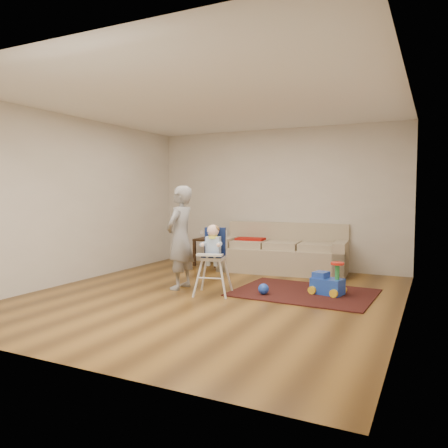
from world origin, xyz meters
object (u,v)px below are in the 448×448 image
at_px(side_table, 211,252).
at_px(ride_on_toy, 328,278).
at_px(sofa, 283,248).
at_px(adult, 180,238).
at_px(toy_ball, 264,289).
at_px(high_chair, 213,261).

bearing_deg(side_table, ride_on_toy, -30.48).
distance_m(sofa, adult, 2.30).
distance_m(ride_on_toy, toy_ball, 0.93).
distance_m(toy_ball, adult, 1.48).
distance_m(side_table, adult, 2.32).
xyz_separation_m(sofa, high_chair, (-0.32, -2.20, 0.04)).
distance_m(sofa, toy_ball, 2.00).
bearing_deg(toy_ball, high_chair, -158.72).
height_order(high_chair, adult, adult).
bearing_deg(adult, ride_on_toy, 104.42).
xyz_separation_m(side_table, high_chair, (1.25, -2.30, 0.22)).
bearing_deg(ride_on_toy, toy_ball, -139.71).
relative_size(toy_ball, high_chair, 0.15).
xyz_separation_m(sofa, adult, (-0.95, -2.07, 0.34)).
relative_size(sofa, toy_ball, 15.34).
bearing_deg(sofa, adult, -119.77).
bearing_deg(side_table, toy_ball, -46.65).
height_order(sofa, high_chair, high_chair).
distance_m(side_table, toy_ball, 2.81).
bearing_deg(high_chair, sofa, 67.99).
bearing_deg(side_table, adult, -74.04).
relative_size(ride_on_toy, high_chair, 0.47).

